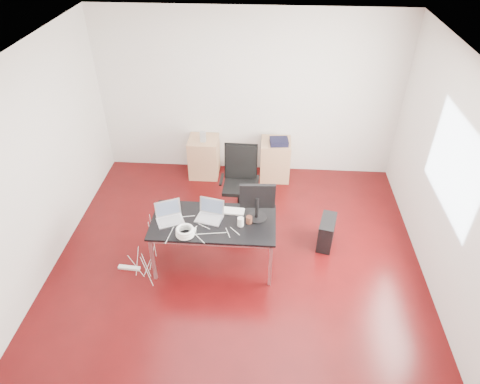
# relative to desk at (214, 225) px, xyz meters

# --- Properties ---
(room_shell) EXTENTS (5.00, 5.00, 5.00)m
(room_shell) POSITION_rel_desk_xyz_m (0.34, -0.05, 0.73)
(room_shell) COLOR #3A0607
(room_shell) RESTS_ON ground
(desk) EXTENTS (1.60, 0.80, 0.73)m
(desk) POSITION_rel_desk_xyz_m (0.00, 0.00, 0.00)
(desk) COLOR black
(desk) RESTS_ON ground
(office_chair) EXTENTS (0.49, 0.51, 1.08)m
(office_chair) POSITION_rel_desk_xyz_m (0.26, 1.19, -0.07)
(office_chair) COLOR black
(office_chair) RESTS_ON ground
(filing_cabinet_left) EXTENTS (0.50, 0.50, 0.70)m
(filing_cabinet_left) POSITION_rel_desk_xyz_m (-0.44, 2.18, -0.33)
(filing_cabinet_left) COLOR #AF7E57
(filing_cabinet_left) RESTS_ON ground
(filing_cabinet_right) EXTENTS (0.50, 0.50, 0.70)m
(filing_cabinet_right) POSITION_rel_desk_xyz_m (0.80, 2.18, -0.33)
(filing_cabinet_right) COLOR #AF7E57
(filing_cabinet_right) RESTS_ON ground
(pc_tower) EXTENTS (0.30, 0.48, 0.44)m
(pc_tower) POSITION_rel_desk_xyz_m (1.54, 0.48, -0.46)
(pc_tower) COLOR black
(pc_tower) RESTS_ON ground
(wastebasket) EXTENTS (0.31, 0.31, 0.28)m
(wastebasket) POSITION_rel_desk_xyz_m (0.24, 2.07, -0.54)
(wastebasket) COLOR black
(wastebasket) RESTS_ON ground
(power_strip) EXTENTS (0.30, 0.08, 0.04)m
(power_strip) POSITION_rel_desk_xyz_m (-1.15, -0.21, -0.66)
(power_strip) COLOR white
(power_strip) RESTS_ON ground
(laptop_left) EXTENTS (0.41, 0.37, 0.23)m
(laptop_left) POSITION_rel_desk_xyz_m (-0.57, 0.00, 0.11)
(laptop_left) COLOR silver
(laptop_left) RESTS_ON desk
(laptop_right) EXTENTS (0.38, 0.32, 0.23)m
(laptop_right) POSITION_rel_desk_xyz_m (-0.05, 0.08, 0.11)
(laptop_right) COLOR silver
(laptop_right) RESTS_ON desk
(monitor) EXTENTS (0.45, 0.26, 0.51)m
(monitor) POSITION_rel_desk_xyz_m (0.55, 0.13, 0.34)
(monitor) COLOR black
(monitor) RESTS_ON desk
(keyboard) EXTENTS (0.45, 0.17, 0.02)m
(keyboard) POSITION_rel_desk_xyz_m (0.16, 0.22, 0.06)
(keyboard) COLOR white
(keyboard) RESTS_ON desk
(cup_white) EXTENTS (0.09, 0.09, 0.12)m
(cup_white) POSITION_rel_desk_xyz_m (0.35, -0.05, 0.11)
(cup_white) COLOR white
(cup_white) RESTS_ON desk
(cup_brown) EXTENTS (0.08, 0.08, 0.10)m
(cup_brown) POSITION_rel_desk_xyz_m (0.46, 0.01, 0.10)
(cup_brown) COLOR #5A2D1F
(cup_brown) RESTS_ON desk
(cable_coil) EXTENTS (0.24, 0.24, 0.11)m
(cable_coil) POSITION_rel_desk_xyz_m (-0.31, -0.28, 0.11)
(cable_coil) COLOR white
(cable_coil) RESTS_ON desk
(power_adapter) EXTENTS (0.07, 0.07, 0.03)m
(power_adapter) POSITION_rel_desk_xyz_m (-0.23, -0.20, 0.07)
(power_adapter) COLOR white
(power_adapter) RESTS_ON desk
(speaker) EXTENTS (0.09, 0.09, 0.18)m
(speaker) POSITION_rel_desk_xyz_m (-0.43, 2.10, 0.11)
(speaker) COLOR #9E9E9E
(speaker) RESTS_ON filing_cabinet_left
(navy_garment) EXTENTS (0.32, 0.27, 0.09)m
(navy_garment) POSITION_rel_desk_xyz_m (0.84, 2.10, 0.07)
(navy_garment) COLOR black
(navy_garment) RESTS_ON filing_cabinet_right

